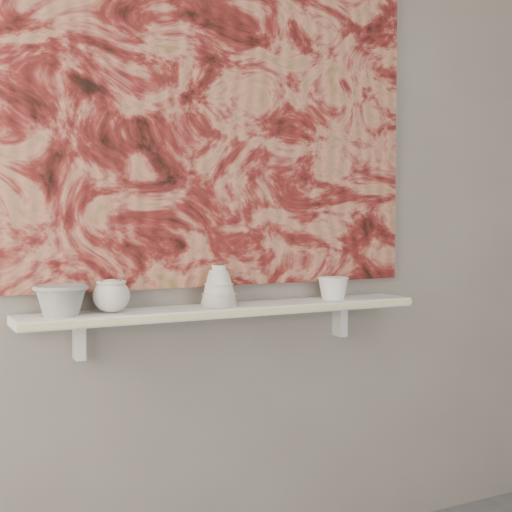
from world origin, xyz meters
TOP-DOWN VIEW (x-y plane):
  - wall_back at (0.00, 1.60)m, footprint 3.60×0.00m
  - shelf at (0.00, 1.51)m, footprint 1.40×0.18m
  - shelf_stripe at (0.00, 1.41)m, footprint 1.40×0.01m
  - bracket_left at (-0.49, 1.57)m, footprint 0.03×0.06m
  - bracket_right at (0.49, 1.57)m, footprint 0.03×0.06m
  - painting at (0.00, 1.59)m, footprint 1.50×0.02m
  - house_motif at (0.45, 1.57)m, footprint 0.09×0.00m
  - bowl_grey at (-0.56, 1.51)m, footprint 0.21×0.21m
  - cup_cream at (-0.40, 1.51)m, footprint 0.15×0.15m
  - bell_vessel at (-0.04, 1.51)m, footprint 0.15×0.15m
  - bowl_white at (0.42, 1.51)m, footprint 0.12×0.12m

SIDE VIEW (x-z plane):
  - bracket_left at x=-0.49m, z-range 0.78..0.90m
  - bracket_right at x=0.49m, z-range 0.78..0.90m
  - shelf at x=0.00m, z-range 0.90..0.93m
  - shelf_stripe at x=0.00m, z-range 0.91..0.92m
  - bowl_white at x=0.42m, z-range 0.93..1.01m
  - bowl_grey at x=-0.56m, z-range 0.93..1.03m
  - cup_cream at x=-0.40m, z-range 0.93..1.03m
  - bell_vessel at x=-0.04m, z-range 0.93..1.07m
  - house_motif at x=0.45m, z-range 1.19..1.27m
  - wall_back at x=0.00m, z-range -0.45..3.15m
  - painting at x=0.00m, z-range 0.99..2.09m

